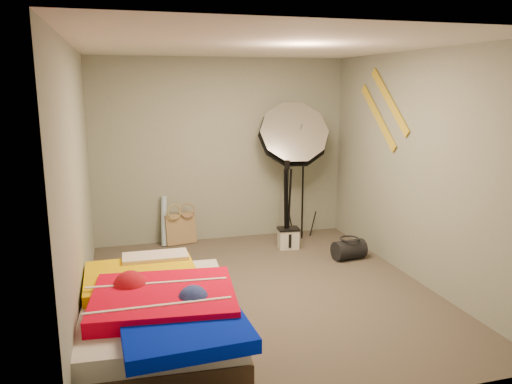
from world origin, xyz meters
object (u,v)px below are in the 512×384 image
object	(u,v)px
tote_bag	(180,229)
photo_umbrella	(293,136)
wrapping_roll	(164,221)
camera_case	(288,239)
camera_tripod	(287,199)
bed	(159,314)
duffel_bag	(349,250)

from	to	relation	value
tote_bag	photo_umbrella	distance (m)	1.99
wrapping_roll	camera_case	world-z (taller)	wrapping_roll
wrapping_roll	camera_case	xyz separation A→B (m)	(1.57, -0.59, -0.21)
camera_tripod	tote_bag	bearing A→B (deg)	155.92
bed	photo_umbrella	bearing A→B (deg)	50.15
photo_umbrella	camera_tripod	size ratio (longest dim) A/B	1.70
duffel_bag	bed	bearing A→B (deg)	-156.66
duffel_bag	bed	world-z (taller)	bed
bed	camera_tripod	size ratio (longest dim) A/B	1.67
duffel_bag	photo_umbrella	world-z (taller)	photo_umbrella
wrapping_roll	duffel_bag	world-z (taller)	wrapping_roll
duffel_bag	tote_bag	bearing A→B (deg)	140.79
duffel_bag	photo_umbrella	bearing A→B (deg)	105.01
duffel_bag	bed	xyz separation A→B (m)	(-2.46, -1.47, 0.14)
duffel_bag	camera_tripod	world-z (taller)	camera_tripod
wrapping_roll	bed	distance (m)	2.68
photo_umbrella	duffel_bag	bearing A→B (deg)	-67.40
camera_tripod	camera_case	bearing A→B (deg)	-14.09
duffel_bag	photo_umbrella	distance (m)	1.70
tote_bag	camera_tripod	bearing A→B (deg)	-35.83
duffel_bag	camera_tripod	xyz separation A→B (m)	(-0.62, 0.61, 0.56)
tote_bag	camera_tripod	distance (m)	1.54
camera_case	camera_tripod	xyz separation A→B (m)	(-0.03, 0.01, 0.55)
duffel_bag	bed	distance (m)	2.87
bed	duffel_bag	bearing A→B (deg)	30.93
tote_bag	photo_umbrella	bearing A→B (deg)	-19.87
tote_bag	camera_case	world-z (taller)	tote_bag
tote_bag	bed	world-z (taller)	bed
tote_bag	wrapping_roll	bearing A→B (deg)	171.26
wrapping_roll	camera_case	bearing A→B (deg)	-20.63
camera_tripod	bed	bearing A→B (deg)	-131.49
photo_umbrella	tote_bag	bearing A→B (deg)	171.88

